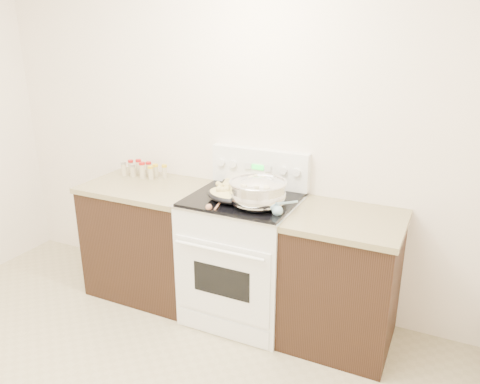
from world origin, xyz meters
The scene contains 10 objects.
room_shell centered at (0.00, 0.00, 1.70)m, with size 4.10×3.60×2.75m.
counter_left centered at (-0.48, 1.43, 0.46)m, with size 0.93×0.67×0.92m.
counter_right centered at (1.08, 1.43, 0.46)m, with size 0.73×0.67×0.92m.
kitchen_range centered at (0.35, 1.42, 0.49)m, with size 0.78×0.73×1.22m.
mixing_bowl centered at (0.51, 1.32, 1.03)m, with size 0.42×0.42×0.23m.
roasting_pan centered at (0.28, 1.31, 0.99)m, with size 0.39×0.34×0.11m.
baking_sheet centered at (0.28, 1.64, 0.96)m, with size 0.44×0.36×0.06m.
wooden_spoon centered at (0.25, 1.16, 0.95)m, with size 0.08×0.25×0.04m.
blue_ladle centered at (0.68, 1.24, 0.97)m, with size 0.10×0.25×0.09m.
spice_jars centered at (-0.63, 1.59, 0.98)m, with size 0.38×0.15×0.13m.
Camera 1 is at (1.65, -1.36, 2.06)m, focal length 35.00 mm.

